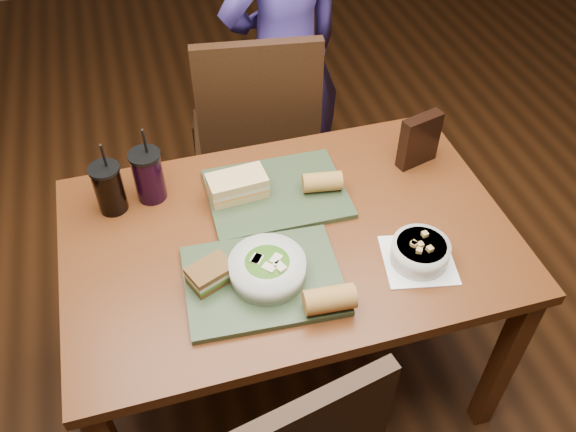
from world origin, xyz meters
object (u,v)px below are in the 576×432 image
(chair_far, at_px, (254,135))
(cup_berry, at_px, (148,175))
(diner, at_px, (285,56))
(salad_bowl, at_px, (267,268))
(baguette_near, at_px, (329,299))
(cup_cola, at_px, (109,188))
(tray_far, at_px, (277,193))
(soup_bowl, at_px, (420,252))
(dining_table, at_px, (288,253))
(chip_bag, at_px, (419,140))
(tray_near, at_px, (263,280))
(sandwich_near, at_px, (210,274))
(baguette_far, at_px, (322,182))
(sandwich_far, at_px, (237,186))

(chair_far, xyz_separation_m, cup_berry, (-0.42, -0.44, 0.26))
(diner, distance_m, salad_bowl, 1.13)
(baguette_near, height_order, cup_cola, cup_cola)
(salad_bowl, bearing_deg, chair_far, 79.10)
(diner, height_order, tray_far, diner)
(diner, height_order, cup_berry, diner)
(soup_bowl, distance_m, cup_cola, 0.92)
(dining_table, xyz_separation_m, soup_bowl, (0.32, -0.20, 0.13))
(salad_bowl, relative_size, cup_cola, 0.83)
(salad_bowl, relative_size, baguette_near, 1.56)
(dining_table, xyz_separation_m, chip_bag, (0.49, 0.19, 0.18))
(baguette_near, height_order, chip_bag, chip_bag)
(cup_berry, bearing_deg, soup_bowl, -34.58)
(tray_far, bearing_deg, diner, 72.44)
(baguette_near, bearing_deg, dining_table, 94.62)
(tray_near, xyz_separation_m, chip_bag, (0.61, 0.35, 0.08))
(chair_far, xyz_separation_m, chip_bag, (0.43, -0.51, 0.26))
(sandwich_near, relative_size, chip_bag, 0.76)
(chair_far, bearing_deg, soup_bowl, -74.09)
(soup_bowl, distance_m, cup_berry, 0.83)
(soup_bowl, bearing_deg, dining_table, 147.69)
(baguette_near, height_order, cup_berry, cup_berry)
(diner, relative_size, baguette_near, 11.68)
(tray_near, distance_m, cup_berry, 0.50)
(cup_cola, bearing_deg, tray_far, -9.72)
(chair_far, bearing_deg, baguette_far, -81.53)
(sandwich_near, height_order, baguette_far, baguette_far)
(chair_far, distance_m, diner, 0.34)
(tray_near, relative_size, salad_bowl, 2.03)
(tray_far, bearing_deg, chip_bag, 3.69)
(salad_bowl, xyz_separation_m, sandwich_far, (-0.01, 0.34, 0.00))
(tray_near, xyz_separation_m, cup_berry, (-0.25, 0.43, 0.08))
(dining_table, relative_size, tray_far, 3.10)
(chair_far, relative_size, chip_bag, 5.75)
(dining_table, bearing_deg, baguette_far, 42.17)
(sandwich_near, xyz_separation_m, cup_berry, (-0.11, 0.40, 0.04))
(diner, height_order, baguette_near, diner)
(soup_bowl, bearing_deg, tray_near, 174.16)
(salad_bowl, height_order, sandwich_far, sandwich_far)
(salad_bowl, bearing_deg, soup_bowl, -6.51)
(diner, xyz_separation_m, baguette_near, (-0.22, -1.21, 0.03))
(dining_table, xyz_separation_m, tray_far, (0.01, 0.16, 0.10))
(tray_far, bearing_deg, dining_table, -93.77)
(dining_table, relative_size, chair_far, 1.26)
(tray_near, bearing_deg, tray_far, 68.61)
(dining_table, xyz_separation_m, tray_near, (-0.12, -0.16, 0.10))
(dining_table, bearing_deg, tray_near, -125.99)
(dining_table, xyz_separation_m, diner, (0.25, 0.91, 0.11))
(diner, height_order, chip_bag, diner)
(cup_berry, bearing_deg, cup_cola, -170.30)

